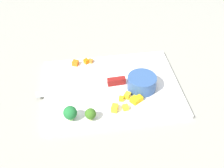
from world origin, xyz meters
TOP-DOWN VIEW (x-y plane):
  - ground_plane at (0.00, 0.00)m, footprint 4.00×4.00m
  - cutting_board at (0.00, 0.00)m, footprint 0.41×0.31m
  - prep_bowl at (0.09, -0.02)m, footprint 0.09×0.09m
  - chef_knife at (-0.04, 0.01)m, footprint 0.27×0.03m
  - carrot_dice_0 at (-0.07, 0.13)m, footprint 0.02×0.02m
  - carrot_dice_1 at (-0.10, 0.12)m, footprint 0.02×0.02m
  - carrot_dice_2 at (-0.05, 0.13)m, footprint 0.02×0.02m
  - pepper_dice_0 at (0.02, -0.10)m, footprint 0.02×0.02m
  - pepper_dice_1 at (0.05, -0.08)m, footprint 0.03×0.03m
  - pepper_dice_2 at (0.07, -0.07)m, footprint 0.02×0.02m
  - pepper_dice_3 at (0.04, -0.05)m, footprint 0.02×0.02m
  - pepper_dice_4 at (-0.01, -0.10)m, footprint 0.02×0.03m
  - pepper_dice_5 at (0.02, -0.06)m, footprint 0.02×0.02m
  - broccoli_floret_0 at (-0.13, -0.11)m, footprint 0.04×0.04m
  - broccoli_floret_1 at (-0.08, -0.12)m, footprint 0.03×0.03m

SIDE VIEW (x-z plane):
  - ground_plane at x=0.00m, z-range 0.00..0.00m
  - cutting_board at x=0.00m, z-range 0.00..0.01m
  - carrot_dice_2 at x=-0.05m, z-range 0.01..0.02m
  - pepper_dice_5 at x=0.02m, z-range 0.01..0.02m
  - pepper_dice_0 at x=0.02m, z-range 0.01..0.03m
  - carrot_dice_0 at x=-0.07m, z-range 0.01..0.03m
  - pepper_dice_2 at x=0.07m, z-range 0.01..0.03m
  - carrot_dice_1 at x=-0.10m, z-range 0.01..0.03m
  - pepper_dice_3 at x=0.04m, z-range 0.01..0.03m
  - chef_knife at x=-0.04m, z-range 0.01..0.03m
  - pepper_dice_1 at x=0.05m, z-range 0.01..0.03m
  - pepper_dice_4 at x=-0.01m, z-range 0.01..0.03m
  - broccoli_floret_1 at x=-0.08m, z-range 0.01..0.05m
  - prep_bowl at x=0.09m, z-range 0.01..0.06m
  - broccoli_floret_0 at x=-0.13m, z-range 0.01..0.06m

